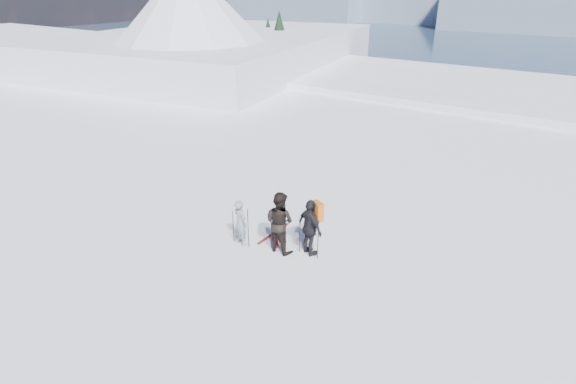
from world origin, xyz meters
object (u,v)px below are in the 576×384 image
(skier_grey, at_px, (240,223))
(skis_loose, at_px, (275,234))
(skier_dark, at_px, (280,222))
(skier_pack, at_px, (310,228))

(skier_grey, height_order, skis_loose, skier_grey)
(skier_grey, relative_size, skis_loose, 0.92)
(skier_grey, relative_size, skier_dark, 0.78)
(skier_grey, xyz_separation_m, skier_pack, (2.16, 0.74, 0.15))
(skier_dark, relative_size, skis_loose, 1.19)
(skier_grey, relative_size, skier_pack, 0.84)
(skier_dark, bearing_deg, skier_grey, 21.34)
(skier_dark, distance_m, skier_pack, 0.97)
(skier_dark, xyz_separation_m, skis_loose, (-0.68, 0.69, -0.99))
(skier_dark, height_order, skis_loose, skier_dark)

